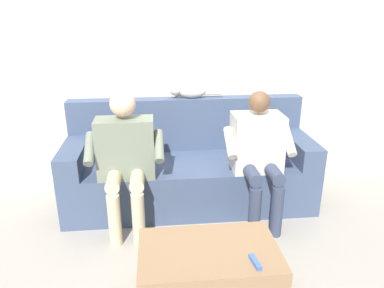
{
  "coord_description": "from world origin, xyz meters",
  "views": [
    {
      "loc": [
        0.3,
        2.96,
        1.73
      ],
      "look_at": [
        0.0,
        0.13,
        0.66
      ],
      "focal_mm": 34.05,
      "sensor_mm": 36.0,
      "label": 1
    }
  ],
  "objects": [
    {
      "name": "couch",
      "position": [
        0.0,
        -0.13,
        0.31
      ],
      "size": [
        2.21,
        0.77,
        0.93
      ],
      "color": "#3D4C6B",
      "rests_on": "ground"
    },
    {
      "name": "back_wall",
      "position": [
        0.0,
        -0.58,
        1.21
      ],
      "size": [
        4.72,
        0.06,
        2.41
      ],
      "primitive_type": "cube",
      "color": "beige",
      "rests_on": "ground"
    },
    {
      "name": "cat_on_backrest",
      "position": [
        -0.02,
        -0.39,
        1.01
      ],
      "size": [
        0.5,
        0.12,
        0.15
      ],
      "color": "silver",
      "rests_on": "couch"
    },
    {
      "name": "ground_plane",
      "position": [
        0.0,
        0.6,
        0.0
      ],
      "size": [
        8.0,
        8.0,
        0.0
      ],
      "primitive_type": "plane",
      "color": "gray"
    },
    {
      "name": "person_right_seated",
      "position": [
        0.54,
        0.25,
        0.64
      ],
      "size": [
        0.61,
        0.49,
        1.14
      ],
      "color": "slate",
      "rests_on": "ground"
    },
    {
      "name": "remote_blue",
      "position": [
        -0.24,
        1.29,
        0.36
      ],
      "size": [
        0.05,
        0.13,
        0.02
      ],
      "primitive_type": "cube",
      "rotation": [
        0.0,
        0.0,
        4.86
      ],
      "color": "#3860B7",
      "rests_on": "coffee_table"
    },
    {
      "name": "person_left_seated",
      "position": [
        -0.54,
        0.22,
        0.63
      ],
      "size": [
        0.56,
        0.56,
        1.1
      ],
      "color": "beige",
      "rests_on": "ground"
    },
    {
      "name": "coffee_table",
      "position": [
        0.0,
        1.13,
        0.17
      ],
      "size": [
        0.86,
        0.54,
        0.35
      ],
      "color": "#8C6B4C",
      "rests_on": "ground"
    }
  ]
}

